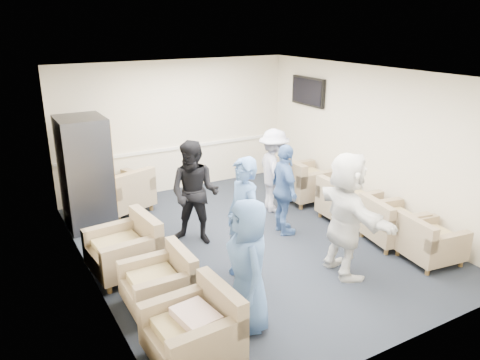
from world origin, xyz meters
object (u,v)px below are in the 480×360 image
vending_machine (86,173)px  person_back_left (195,193)px  armchair_right_midfar (346,203)px  person_mid_left (243,221)px  armchair_left_near (197,332)px  armchair_left_mid (162,284)px  armchair_left_far (127,250)px  person_front_left (248,265)px  person_back_right (274,171)px  armchair_right_midnear (390,224)px  armchair_right_far (303,183)px  armchair_corner (124,194)px  person_front_right (346,215)px  person_mid_right (285,190)px  armchair_right_near (428,243)px

vending_machine → person_back_left: size_ratio=1.14×
armchair_right_midfar → person_mid_left: bearing=109.8°
armchair_left_near → armchair_right_midfar: armchair_left_near is taller
armchair_left_mid → armchair_left_far: bearing=-173.0°
person_front_left → person_back_right: bearing=156.1°
armchair_right_midnear → person_mid_left: size_ratio=0.53×
armchair_left_mid → armchair_right_midfar: (3.81, 0.89, 0.02)m
armchair_right_far → armchair_corner: bearing=71.0°
vending_machine → person_front_right: bearing=-51.9°
armchair_right_midnear → armchair_left_far: bearing=83.4°
armchair_left_near → armchair_corner: armchair_corner is taller
armchair_right_far → person_front_right: (-1.23, -2.57, 0.52)m
person_mid_right → armchair_right_near: bearing=-132.5°
armchair_left_far → person_front_left: bearing=19.2°
armchair_right_midnear → armchair_right_far: size_ratio=1.00×
armchair_right_near → person_front_left: size_ratio=0.55×
armchair_left_near → armchair_corner: 4.41m
armchair_left_far → person_front_left: 2.13m
armchair_right_midnear → armchair_corner: (-3.33, 3.40, 0.04)m
person_mid_left → person_mid_right: bearing=125.3°
armchair_right_midnear → person_front_left: size_ratio=0.59×
armchair_left_far → armchair_left_near: bearing=-2.7°
person_front_left → person_mid_left: bearing=167.5°
person_front_right → person_back_left: bearing=45.8°
person_back_right → person_mid_right: bearing=170.4°
armchair_left_far → person_front_right: bearing=55.2°
armchair_left_mid → armchair_right_midnear: 3.83m
person_mid_left → person_front_right: person_front_right is taller
person_front_left → person_mid_left: person_mid_left is taller
person_front_right → person_mid_right: bearing=8.8°
armchair_left_near → person_mid_right: bearing=126.6°
person_back_right → armchair_corner: bearing=75.8°
armchair_right_far → armchair_right_midnear: bearing=-177.7°
person_mid_right → person_back_left: bearing=86.9°
armchair_left_near → person_back_right: bearing=132.7°
person_back_right → person_mid_right: person_back_right is taller
person_mid_right → armchair_right_far: bearing=-35.2°
armchair_right_midfar → armchair_left_far: bearing=90.2°
person_mid_left → person_mid_right: person_mid_left is taller
armchair_right_near → vending_machine: bearing=53.8°
armchair_corner → person_front_left: person_front_left is taller
person_back_right → person_front_right: 2.47m
armchair_right_midfar → vending_machine: (-4.01, 2.12, 0.63)m
armchair_right_near → armchair_right_far: size_ratio=0.92×
armchair_right_midfar → armchair_right_far: size_ratio=0.93×
armchair_left_near → armchair_right_midfar: bearing=114.6°
armchair_corner → person_back_right: person_back_right is taller
armchair_right_far → person_front_right: size_ratio=0.53×
person_back_left → person_back_right: (1.84, 0.50, -0.06)m
armchair_left_far → armchair_right_midfar: bearing=82.7°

